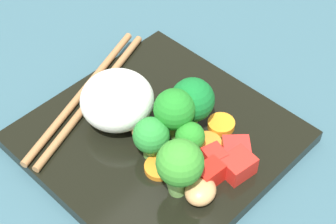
{
  "coord_description": "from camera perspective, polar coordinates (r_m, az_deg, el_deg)",
  "views": [
    {
      "loc": [
        28.2,
        26.1,
        45.79
      ],
      "look_at": [
        -1.69,
        -0.11,
        3.54
      ],
      "focal_mm": 57.51,
      "sensor_mm": 36.0,
      "label": 1
    }
  ],
  "objects": [
    {
      "name": "square_plate",
      "position": [
        0.59,
        -1.0,
        -2.79
      ],
      "size": [
        26.74,
        26.74,
        1.54
      ],
      "primitive_type": "cube",
      "rotation": [
        0.0,
        0.0,
        -0.05
      ],
      "color": "black",
      "rests_on": "ground_plane"
    },
    {
      "name": "rice_mound",
      "position": [
        0.58,
        -5.41,
        1.27
      ],
      "size": [
        9.51,
        9.45,
        5.9
      ],
      "primitive_type": "ellipsoid",
      "rotation": [
        0.0,
        0.0,
        6.08
      ],
      "color": "white",
      "rests_on": "square_plate"
    },
    {
      "name": "broccoli_floret_0",
      "position": [
        0.55,
        2.46,
        -2.68
      ],
      "size": [
        3.08,
        3.08,
        4.5
      ],
      "color": "#519C41",
      "rests_on": "square_plate"
    },
    {
      "name": "pepper_chunk_2",
      "position": [
        0.54,
        4.42,
        -6.58
      ],
      "size": [
        3.03,
        2.36,
        2.27
      ],
      "primitive_type": "cube",
      "rotation": [
        0.0,
        0.0,
        3.0
      ],
      "color": "red",
      "rests_on": "square_plate"
    },
    {
      "name": "broccoli_floret_3",
      "position": [
        0.55,
        -1.8,
        -2.6
      ],
      "size": [
        3.83,
        3.83,
        4.8
      ],
      "color": "#5B9138",
      "rests_on": "square_plate"
    },
    {
      "name": "broccoli_floret_4",
      "position": [
        0.5,
        1.24,
        -5.58
      ],
      "size": [
        4.61,
        4.61,
        7.0
      ],
      "color": "#73AD54",
      "rests_on": "square_plate"
    },
    {
      "name": "pepper_chunk_3",
      "position": [
        0.57,
        7.23,
        -3.93
      ],
      "size": [
        3.78,
        3.79,
        1.74
      ],
      "primitive_type": "cube",
      "rotation": [
        0.0,
        0.0,
        0.74
      ],
      "color": "red",
      "rests_on": "square_plate"
    },
    {
      "name": "carrot_slice_2",
      "position": [
        0.55,
        -0.91,
        -5.89
      ],
      "size": [
        3.64,
        3.64,
        0.62
      ],
      "primitive_type": "cylinder",
      "rotation": [
        0.0,
        0.0,
        4.89
      ],
      "color": "orange",
      "rests_on": "square_plate"
    },
    {
      "name": "chopstick_pair",
      "position": [
        0.63,
        -8.51,
        1.83
      ],
      "size": [
        22.9,
        8.77,
        0.86
      ],
      "rotation": [
        0.0,
        0.0,
        6.57
      ],
      "color": "#9E6D42",
      "rests_on": "square_plate"
    },
    {
      "name": "carrot_slice_0",
      "position": [
        0.59,
        5.66,
        -1.32
      ],
      "size": [
        4.23,
        4.23,
        0.78
      ],
      "primitive_type": "cylinder",
      "rotation": [
        0.0,
        0.0,
        2.38
      ],
      "color": "orange",
      "rests_on": "square_plate"
    },
    {
      "name": "chicken_piece_0",
      "position": [
        0.53,
        3.47,
        -8.36
      ],
      "size": [
        3.9,
        3.56,
        2.14
      ],
      "primitive_type": "ellipsoid",
      "rotation": [
        0.0,
        0.0,
        3.32
      ],
      "color": "tan",
      "rests_on": "square_plate"
    },
    {
      "name": "chicken_piece_3",
      "position": [
        0.54,
        2.19,
        -5.83
      ],
      "size": [
        4.1,
        3.96,
        2.44
      ],
      "primitive_type": "ellipsoid",
      "rotation": [
        0.0,
        0.0,
        2.54
      ],
      "color": "tan",
      "rests_on": "square_plate"
    },
    {
      "name": "pepper_chunk_0",
      "position": [
        0.55,
        7.38,
        -5.65
      ],
      "size": [
        3.63,
        3.26,
        2.19
      ],
      "primitive_type": "cube",
      "rotation": [
        0.0,
        0.0,
        2.95
      ],
      "color": "red",
      "rests_on": "square_plate"
    },
    {
      "name": "carrot_slice_1",
      "position": [
        0.58,
        4.21,
        -3.27
      ],
      "size": [
        3.22,
        3.22,
        0.46
      ],
      "primitive_type": "cylinder",
      "rotation": [
        0.0,
        0.0,
        0.08
      ],
      "color": "orange",
      "rests_on": "square_plate"
    },
    {
      "name": "pepper_chunk_1",
      "position": [
        0.55,
        4.9,
        -4.91
      ],
      "size": [
        2.6,
        2.7,
        2.26
      ],
      "primitive_type": "cube",
      "rotation": [
        0.0,
        0.0,
        4.39
      ],
      "color": "red",
      "rests_on": "square_plate"
    },
    {
      "name": "ground_plane",
      "position": [
        0.61,
        -0.98,
        -3.88
      ],
      "size": [
        110.0,
        110.0,
        2.0
      ],
      "primitive_type": "cube",
      "color": "#315562"
    },
    {
      "name": "broccoli_floret_1",
      "position": [
        0.55,
        0.68,
        0.14
      ],
      "size": [
        4.38,
        4.38,
        6.68
      ],
      "color": "#64993F",
      "rests_on": "square_plate"
    },
    {
      "name": "broccoli_floret_2",
      "position": [
        0.57,
        2.61,
        1.25
      ],
      "size": [
        4.78,
        4.78,
        6.24
      ],
      "color": "#71AE4A",
      "rests_on": "square_plate"
    },
    {
      "name": "chicken_piece_1",
      "position": [
        0.58,
        -2.63,
        -1.87
      ],
      "size": [
        4.39,
        4.47,
        2.03
      ],
      "primitive_type": "ellipsoid",
      "rotation": [
        0.0,
        0.0,
        3.98
      ],
      "color": "tan",
      "rests_on": "square_plate"
    }
  ]
}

